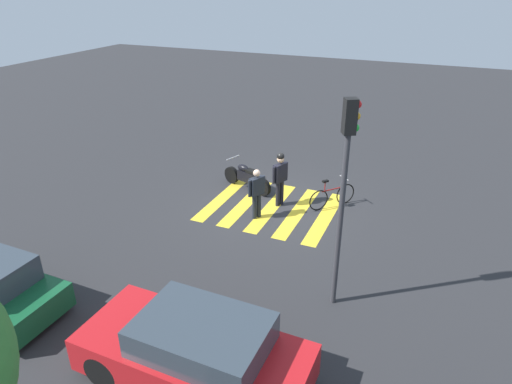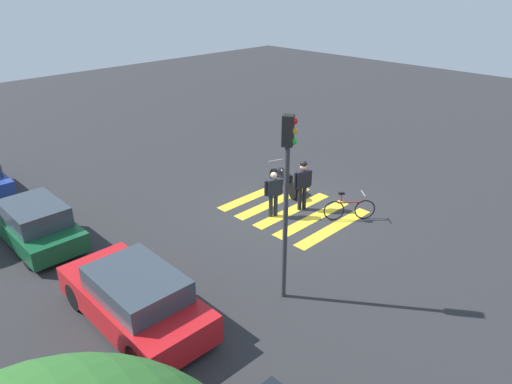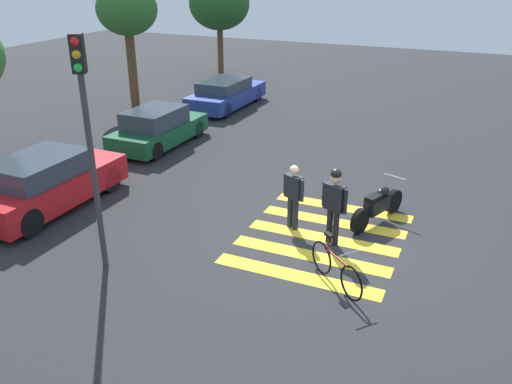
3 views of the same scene
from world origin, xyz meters
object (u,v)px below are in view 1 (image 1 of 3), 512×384
officer_by_motorcycle (280,175)px  traffic_light_pole (345,177)px  police_motorcycle (247,177)px  leaning_bicycle (332,196)px  car_red_convertible (196,352)px  officer_on_foot (257,191)px

officer_by_motorcycle → traffic_light_pole: bearing=124.9°
officer_by_motorcycle → traffic_light_pole: 5.46m
police_motorcycle → traffic_light_pole: traffic_light_pole is taller
leaning_bicycle → traffic_light_pole: 5.58m
leaning_bicycle → officer_by_motorcycle: bearing=18.3°
police_motorcycle → car_red_convertible: (-2.61, 8.06, 0.24)m
police_motorcycle → leaning_bicycle: size_ratio=1.52×
car_red_convertible → traffic_light_pole: size_ratio=0.90×
police_motorcycle → officer_by_motorcycle: officer_by_motorcycle is taller
leaning_bicycle → car_red_convertible: 7.91m
traffic_light_pole → car_red_convertible: bearing=61.1°
leaning_bicycle → officer_on_foot: size_ratio=0.84×
traffic_light_pole → officer_by_motorcycle: bearing=-55.1°
police_motorcycle → traffic_light_pole: 7.07m
officer_on_foot → traffic_light_pole: bearing=136.9°
officer_on_foot → car_red_convertible: (-1.47, 6.26, -0.22)m
officer_by_motorcycle → car_red_convertible: 7.44m
leaning_bicycle → traffic_light_pole: (-1.27, 4.67, 2.79)m
car_red_convertible → police_motorcycle: bearing=-72.1°
leaning_bicycle → officer_on_foot: officer_on_foot is taller
officer_by_motorcycle → traffic_light_pole: traffic_light_pole is taller
leaning_bicycle → police_motorcycle: bearing=-3.1°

